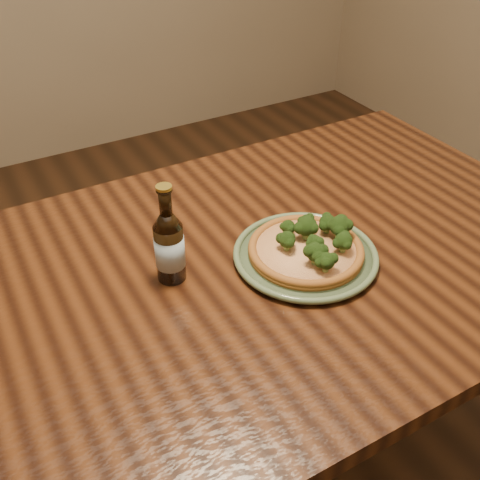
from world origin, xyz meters
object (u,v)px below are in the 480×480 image
pizza (308,247)px  beer_bottle (169,246)px  plate (305,255)px  table (228,304)px

pizza → beer_bottle: size_ratio=1.13×
plate → pizza: bearing=-12.5°
beer_bottle → table: bearing=-39.4°
beer_bottle → plate: bearing=-39.3°
table → plate: (0.16, -0.05, 0.10)m
table → beer_bottle: size_ratio=7.63×
plate → pizza: pizza is taller
pizza → beer_bottle: bearing=162.7°
plate → pizza: (0.00, -0.00, 0.02)m
table → pizza: pizza is taller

